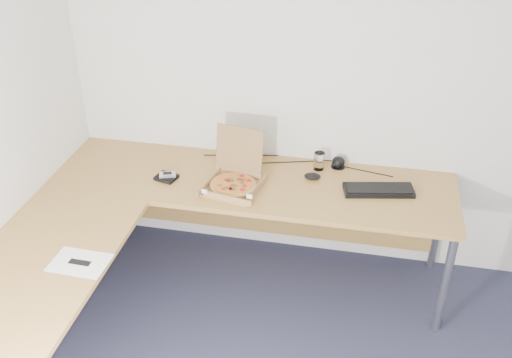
% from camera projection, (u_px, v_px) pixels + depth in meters
% --- Properties ---
extents(room_shell, '(3.50, 3.50, 2.50)m').
position_uv_depth(room_shell, '(308.00, 271.00, 2.09)').
color(room_shell, silver).
rests_on(room_shell, ground).
extents(desk, '(2.50, 2.20, 0.73)m').
position_uv_depth(desk, '(181.00, 217.00, 3.33)').
color(desk, '#B98642').
rests_on(desk, ground).
extents(pizza_box, '(0.31, 0.36, 0.32)m').
position_uv_depth(pizza_box, '(234.00, 182.00, 3.53)').
color(pizza_box, '#A77C49').
rests_on(pizza_box, desk).
extents(drinking_glass, '(0.07, 0.07, 0.12)m').
position_uv_depth(drinking_glass, '(319.00, 161.00, 3.71)').
color(drinking_glass, silver).
rests_on(drinking_glass, desk).
extents(keyboard, '(0.44, 0.23, 0.03)m').
position_uv_depth(keyboard, '(379.00, 190.00, 3.49)').
color(keyboard, black).
rests_on(keyboard, desk).
extents(mouse, '(0.12, 0.10, 0.04)m').
position_uv_depth(mouse, '(312.00, 176.00, 3.62)').
color(mouse, black).
rests_on(mouse, desk).
extents(wallet, '(0.15, 0.13, 0.02)m').
position_uv_depth(wallet, '(166.00, 177.00, 3.63)').
color(wallet, black).
rests_on(wallet, desk).
extents(phone, '(0.11, 0.08, 0.02)m').
position_uv_depth(phone, '(167.00, 175.00, 3.62)').
color(phone, '#B2B5BA').
rests_on(phone, wallet).
extents(paper_sheet, '(0.30, 0.21, 0.00)m').
position_uv_depth(paper_sheet, '(80.00, 263.00, 2.94)').
color(paper_sheet, white).
rests_on(paper_sheet, desk).
extents(dome_speaker, '(0.09, 0.09, 0.08)m').
position_uv_depth(dome_speaker, '(338.00, 161.00, 3.74)').
color(dome_speaker, black).
rests_on(dome_speaker, desk).
extents(cable_bundle, '(0.60, 0.12, 0.01)m').
position_uv_depth(cable_bundle, '(293.00, 162.00, 3.81)').
color(cable_bundle, black).
rests_on(cable_bundle, desk).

